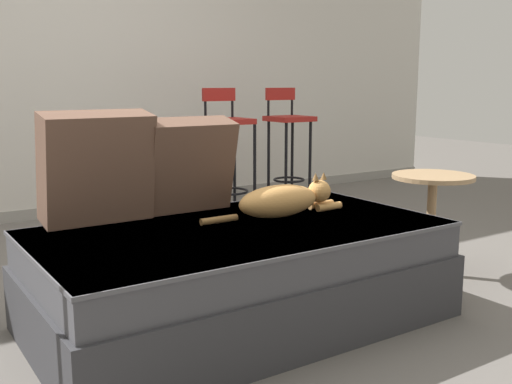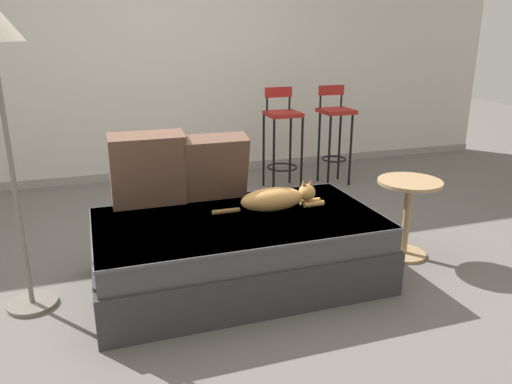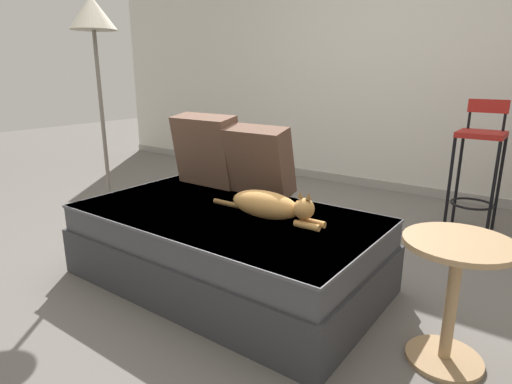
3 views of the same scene
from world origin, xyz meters
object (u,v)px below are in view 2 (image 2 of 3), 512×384
Objects in this scene: bar_stool_near_window at (282,131)px; bar_stool_by_doorway at (335,124)px; throw_pillow_corner at (148,169)px; cat at (277,199)px; side_table at (408,207)px; throw_pillow_middle at (215,167)px; couch at (239,249)px.

bar_stool_by_doorway is (0.58, 0.00, 0.03)m from bar_stool_near_window.
throw_pillow_corner is 0.67× the size of cat.
bar_stool_near_window is 1.81× the size of side_table.
side_table is at bearing -17.10° from throw_pillow_middle.
throw_pillow_corner is at bearing -145.98° from bar_stool_by_doorway.
throw_pillow_corner is at bearing 141.04° from couch.
throw_pillow_middle reaches higher than couch.
cat is at bearing -24.00° from throw_pillow_corner.
couch is 2.08m from bar_stool_near_window.
bar_stool_near_window reaches higher than throw_pillow_middle.
bar_stool_by_doorway reaches higher than cat.
throw_pillow_middle is at bearing 133.26° from cat.
bar_stool_by_doorway is (1.58, 1.79, 0.40)m from couch.
throw_pillow_middle is 0.45× the size of bar_stool_near_window.
throw_pillow_corner is at bearing -136.80° from bar_stool_near_window.
throw_pillow_middle is 1.37m from side_table.
cat reaches higher than side_table.
side_table is at bearing -12.87° from throw_pillow_corner.
bar_stool_near_window is 1.82m from side_table.
cat is 2.17m from bar_stool_by_doorway.
throw_pillow_corner is 1.09× the size of throw_pillow_middle.
couch is 2.42m from bar_stool_by_doorway.
bar_stool_near_window reaches higher than couch.
throw_pillow_corner is 0.49× the size of bar_stool_by_doorway.
throw_pillow_corner is 0.85m from cat.
throw_pillow_middle is at bearing -126.76° from bar_stool_near_window.
couch is 0.40m from cat.
cat is at bearing 176.76° from side_table.
bar_stool_near_window is at bearing 60.85° from couch.
throw_pillow_middle is (0.44, 0.00, -0.02)m from throw_pillow_corner.
bar_stool_near_window is at bearing -179.90° from bar_stool_by_doorway.
bar_stool_by_doorway is at bearing 40.66° from throw_pillow_middle.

